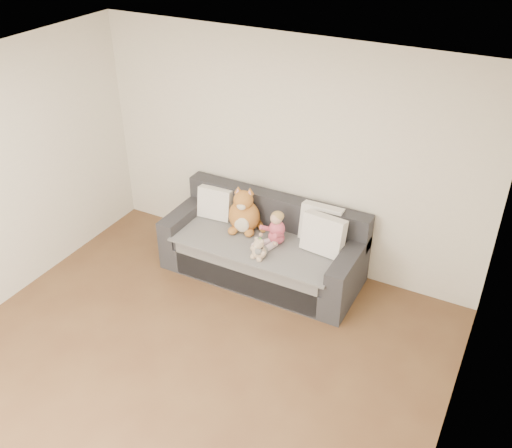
{
  "coord_description": "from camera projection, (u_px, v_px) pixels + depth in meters",
  "views": [
    {
      "loc": [
        2.34,
        -2.64,
        3.93
      ],
      "look_at": [
        -0.04,
        1.87,
        0.75
      ],
      "focal_mm": 40.0,
      "sensor_mm": 36.0,
      "label": 1
    }
  ],
  "objects": [
    {
      "name": "cushion_right_back",
      "position": [
        321.0,
        223.0,
        6.15
      ],
      "size": [
        0.45,
        0.21,
        0.43
      ],
      "rotation": [
        0.0,
        0.0,
        0.01
      ],
      "color": "white",
      "rests_on": "sofa"
    },
    {
      "name": "plush_cow",
      "position": [
        261.0,
        251.0,
        5.95
      ],
      "size": [
        0.14,
        0.21,
        0.17
      ],
      "rotation": [
        0.0,
        0.0,
        0.14
      ],
      "color": "white",
      "rests_on": "sofa"
    },
    {
      "name": "cushion_right_front",
      "position": [
        323.0,
        235.0,
        5.96
      ],
      "size": [
        0.48,
        0.25,
        0.43
      ],
      "rotation": [
        0.0,
        0.0,
        -0.11
      ],
      "color": "white",
      "rests_on": "sofa"
    },
    {
      "name": "toddler",
      "position": [
        275.0,
        231.0,
        6.11
      ],
      "size": [
        0.29,
        0.4,
        0.39
      ],
      "rotation": [
        0.0,
        0.0,
        -0.38
      ],
      "color": "#D24A7D",
      "rests_on": "sofa"
    },
    {
      "name": "plush_cat",
      "position": [
        244.0,
        214.0,
        6.33
      ],
      "size": [
        0.45,
        0.42,
        0.55
      ],
      "rotation": [
        0.0,
        0.0,
        0.24
      ],
      "color": "#AA6125",
      "rests_on": "sofa"
    },
    {
      "name": "sofa",
      "position": [
        264.0,
        249.0,
        6.39
      ],
      "size": [
        2.2,
        0.94,
        0.85
      ],
      "color": "#29282E",
      "rests_on": "ground"
    },
    {
      "name": "teddy_bear",
      "position": [
        259.0,
        250.0,
        5.91
      ],
      "size": [
        0.19,
        0.15,
        0.25
      ],
      "rotation": [
        0.0,
        0.0,
        -0.23
      ],
      "color": "tan",
      "rests_on": "sofa"
    },
    {
      "name": "sippy_cup",
      "position": [
        260.0,
        241.0,
        6.13
      ],
      "size": [
        0.1,
        0.08,
        0.11
      ],
      "rotation": [
        0.0,
        0.0,
        -0.36
      ],
      "color": "#503AA0",
      "rests_on": "sofa"
    },
    {
      "name": "cushion_left",
      "position": [
        215.0,
        203.0,
        6.57
      ],
      "size": [
        0.41,
        0.22,
        0.38
      ],
      "rotation": [
        0.0,
        0.0,
        0.09
      ],
      "color": "white",
      "rests_on": "sofa"
    },
    {
      "name": "room_shell",
      "position": [
        177.0,
        251.0,
        4.62
      ],
      "size": [
        5.0,
        5.0,
        5.0
      ],
      "color": "brown",
      "rests_on": "ground"
    }
  ]
}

